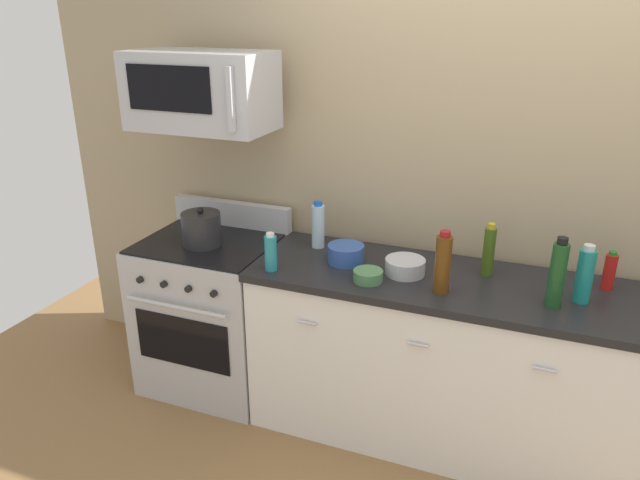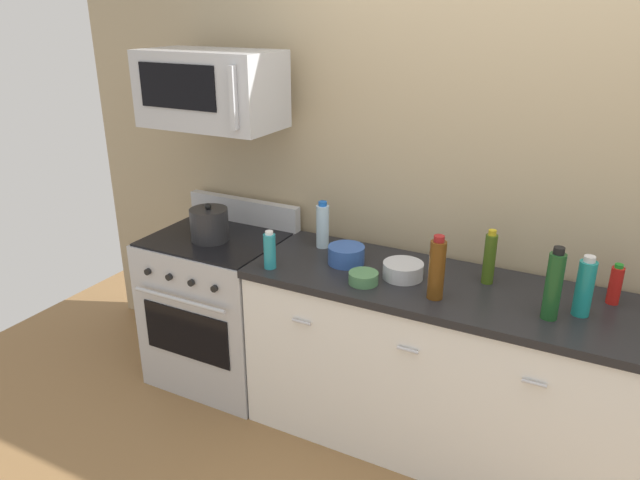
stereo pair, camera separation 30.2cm
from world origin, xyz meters
TOP-DOWN VIEW (x-y plane):
  - ground_plane at (0.00, 0.00)m, footprint 6.56×6.56m
  - back_wall at (0.00, 0.41)m, footprint 5.47×0.10m
  - counter_unit at (0.00, -0.00)m, footprint 2.38×0.66m
  - range_oven at (-1.56, 0.00)m, footprint 0.76×0.69m
  - microwave at (-1.56, 0.05)m, footprint 0.74×0.44m
  - bottle_wine_amber at (-0.22, -0.15)m, footprint 0.07×0.07m
  - bottle_hot_sauce_red at (0.50, 0.17)m, footprint 0.06×0.06m
  - bottle_wine_green at (0.27, -0.11)m, footprint 0.07×0.07m
  - bottle_olive_oil at (-0.04, 0.12)m, footprint 0.06×0.06m
  - bottle_sparkling_teal at (0.39, -0.01)m, footprint 0.07×0.07m
  - bottle_dish_soap at (-1.06, -0.21)m, footprint 0.06×0.06m
  - bottle_water_clear at (-0.95, 0.16)m, footprint 0.07×0.07m
  - bowl_steel_prep at (-0.42, -0.01)m, footprint 0.20×0.20m
  - bowl_green_glaze at (-0.57, -0.16)m, footprint 0.14×0.14m
  - bowl_blue_mixing at (-0.74, 0.02)m, footprint 0.19×0.19m
  - stockpot at (-1.56, -0.05)m, footprint 0.21×0.21m

SIDE VIEW (x-z plane):
  - ground_plane at x=0.00m, z-range 0.00..0.00m
  - counter_unit at x=0.00m, z-range 0.00..0.92m
  - range_oven at x=-1.56m, z-range -0.07..1.00m
  - bowl_green_glaze at x=-0.57m, z-range 0.92..0.98m
  - bowl_steel_prep at x=-0.42m, z-range 0.92..1.00m
  - bowl_blue_mixing at x=-0.74m, z-range 0.92..1.02m
  - bottle_hot_sauce_red at x=0.50m, z-range 0.92..1.11m
  - bottle_dish_soap at x=-1.06m, z-range 0.91..1.11m
  - stockpot at x=-1.56m, z-range 0.91..1.12m
  - bottle_water_clear at x=-0.95m, z-range 0.91..1.18m
  - bottle_olive_oil at x=-0.04m, z-range 0.91..1.18m
  - bottle_sparkling_teal at x=0.39m, z-range 0.91..1.19m
  - bottle_wine_amber at x=-0.22m, z-range 0.91..1.22m
  - bottle_wine_green at x=0.27m, z-range 0.91..1.24m
  - back_wall at x=0.00m, z-range 0.00..2.70m
  - microwave at x=-1.56m, z-range 1.55..1.95m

